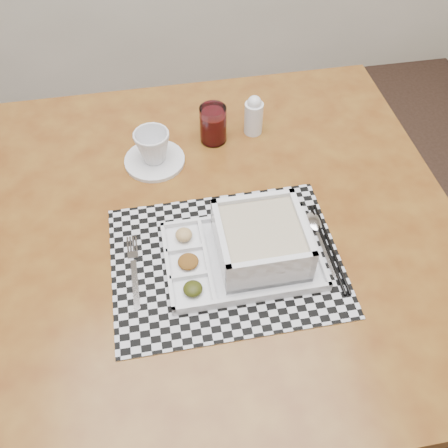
% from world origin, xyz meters
% --- Properties ---
extents(dining_table, '(1.08, 1.08, 0.80)m').
position_xyz_m(dining_table, '(0.84, 0.82, 0.72)').
color(dining_table, '#56280F').
rests_on(dining_table, ground).
extents(placemat, '(0.48, 0.37, 0.00)m').
position_xyz_m(placemat, '(0.83, 0.70, 0.80)').
color(placemat, '#B4B4BC').
rests_on(placemat, dining_table).
extents(serving_tray, '(0.32, 0.22, 0.10)m').
position_xyz_m(serving_tray, '(0.89, 0.70, 0.84)').
color(serving_tray, silver).
rests_on(serving_tray, placemat).
extents(fork, '(0.02, 0.19, 0.00)m').
position_xyz_m(fork, '(0.64, 0.71, 0.81)').
color(fork, silver).
rests_on(fork, placemat).
extents(spoon, '(0.04, 0.18, 0.01)m').
position_xyz_m(spoon, '(1.04, 0.76, 0.81)').
color(spoon, silver).
rests_on(spoon, placemat).
extents(chopsticks, '(0.02, 0.24, 0.01)m').
position_xyz_m(chopsticks, '(1.06, 0.70, 0.81)').
color(chopsticks, black).
rests_on(chopsticks, placemat).
extents(saucer, '(0.15, 0.15, 0.01)m').
position_xyz_m(saucer, '(0.71, 1.03, 0.81)').
color(saucer, silver).
rests_on(saucer, dining_table).
extents(cup, '(0.11, 0.11, 0.08)m').
position_xyz_m(cup, '(0.71, 1.03, 0.85)').
color(cup, silver).
rests_on(cup, saucer).
extents(juice_glass, '(0.07, 0.07, 0.10)m').
position_xyz_m(juice_glass, '(0.87, 1.09, 0.85)').
color(juice_glass, white).
rests_on(juice_glass, dining_table).
extents(creamer_bottle, '(0.05, 0.05, 0.11)m').
position_xyz_m(creamer_bottle, '(0.98, 1.11, 0.86)').
color(creamer_bottle, silver).
rests_on(creamer_bottle, dining_table).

